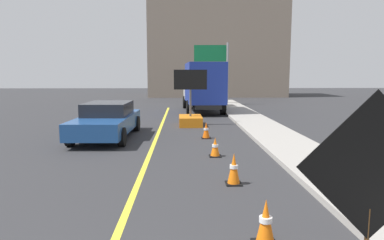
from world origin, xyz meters
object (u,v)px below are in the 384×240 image
object	(u,v)px
roadwork_sign	(372,170)
traffic_cone_far_lane	(215,147)
box_truck	(203,85)
traffic_cone_mid_lane	(234,169)
highway_guide_sign	(218,62)
traffic_cone_curbside	(206,130)
arrow_board_trailer	(190,116)
traffic_cone_near_sign	(266,223)
pickup_car	(107,120)

from	to	relation	value
roadwork_sign	traffic_cone_far_lane	world-z (taller)	roadwork_sign
box_truck	traffic_cone_far_lane	xyz separation A→B (m)	(-0.38, -12.57, -1.46)
traffic_cone_mid_lane	traffic_cone_far_lane	size ratio (longest dim) A/B	1.24
highway_guide_sign	traffic_cone_mid_lane	bearing A→B (deg)	-94.83
traffic_cone_far_lane	traffic_cone_curbside	distance (m)	2.97
box_truck	roadwork_sign	bearing A→B (deg)	-88.10
traffic_cone_curbside	roadwork_sign	bearing A→B (deg)	-83.57
highway_guide_sign	box_truck	bearing A→B (deg)	-106.48
traffic_cone_curbside	traffic_cone_far_lane	bearing A→B (deg)	-88.70
arrow_board_trailer	traffic_cone_near_sign	world-z (taller)	arrow_board_trailer
box_truck	pickup_car	xyz separation A→B (m)	(-4.32, -9.32, -1.05)
highway_guide_sign	pickup_car	bearing A→B (deg)	-112.02
traffic_cone_mid_lane	box_truck	bearing A→B (deg)	89.21
box_truck	highway_guide_sign	world-z (taller)	highway_guide_sign
pickup_car	traffic_cone_mid_lane	distance (m)	7.20
highway_guide_sign	traffic_cone_curbside	distance (m)	15.14
traffic_cone_near_sign	traffic_cone_far_lane	size ratio (longest dim) A/B	1.20
traffic_cone_far_lane	arrow_board_trailer	bearing A→B (deg)	95.32
roadwork_sign	traffic_cone_mid_lane	world-z (taller)	roadwork_sign
roadwork_sign	traffic_cone_curbside	size ratio (longest dim) A/B	3.65
arrow_board_trailer	box_truck	world-z (taller)	box_truck
pickup_car	roadwork_sign	bearing A→B (deg)	-63.43
roadwork_sign	box_truck	world-z (taller)	box_truck
roadwork_sign	traffic_cone_near_sign	size ratio (longest dim) A/B	3.32
pickup_car	traffic_cone_mid_lane	world-z (taller)	pickup_car
roadwork_sign	traffic_cone_mid_lane	bearing A→B (deg)	101.94
roadwork_sign	pickup_car	distance (m)	11.12
traffic_cone_curbside	traffic_cone_mid_lane	bearing A→B (deg)	-87.60
arrow_board_trailer	pickup_car	world-z (taller)	arrow_board_trailer
roadwork_sign	pickup_car	world-z (taller)	roadwork_sign
box_truck	traffic_cone_far_lane	distance (m)	12.66
roadwork_sign	highway_guide_sign	size ratio (longest dim) A/B	0.47
arrow_board_trailer	box_truck	size ratio (longest dim) A/B	0.40
traffic_cone_far_lane	roadwork_sign	bearing A→B (deg)	-81.32
traffic_cone_near_sign	pickup_car	bearing A→B (deg)	115.48
arrow_board_trailer	traffic_cone_far_lane	size ratio (longest dim) A/B	4.61
roadwork_sign	traffic_cone_far_lane	distance (m)	6.85
highway_guide_sign	traffic_cone_near_sign	world-z (taller)	highway_guide_sign
highway_guide_sign	traffic_cone_far_lane	size ratio (longest dim) A/B	8.55
highway_guide_sign	traffic_cone_far_lane	bearing A→B (deg)	-96.09
arrow_board_trailer	traffic_cone_far_lane	distance (m)	6.45
traffic_cone_far_lane	traffic_cone_curbside	xyz separation A→B (m)	(-0.07, 2.97, 0.03)
roadwork_sign	traffic_cone_curbside	bearing A→B (deg)	96.43
pickup_car	traffic_cone_mid_lane	xyz separation A→B (m)	(4.11, -5.90, -0.34)
traffic_cone_mid_lane	traffic_cone_curbside	bearing A→B (deg)	92.40
box_truck	highway_guide_sign	size ratio (longest dim) A/B	1.35
highway_guide_sign	traffic_cone_near_sign	xyz separation A→B (m)	(-1.68, -23.12, -3.08)
traffic_cone_far_lane	traffic_cone_curbside	bearing A→B (deg)	91.30
pickup_car	traffic_cone_near_sign	size ratio (longest dim) A/B	6.98
pickup_car	traffic_cone_near_sign	world-z (taller)	pickup_car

